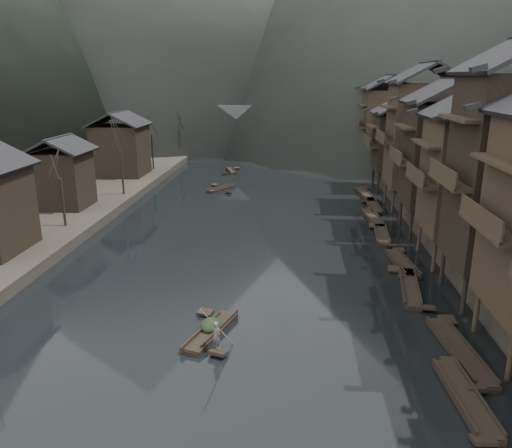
# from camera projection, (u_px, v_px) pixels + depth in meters

# --- Properties ---
(water) EXTENTS (300.00, 300.00, 0.00)m
(water) POSITION_uv_depth(u_px,v_px,m) (227.00, 334.00, 28.60)
(water) COLOR black
(water) RESTS_ON ground
(left_bank) EXTENTS (40.00, 200.00, 1.20)m
(left_bank) POSITION_uv_depth(u_px,v_px,m) (17.00, 178.00, 69.33)
(left_bank) COLOR #2D2823
(left_bank) RESTS_ON ground
(stilt_houses) EXTENTS (9.00, 67.60, 16.75)m
(stilt_houses) POSITION_uv_depth(u_px,v_px,m) (455.00, 139.00, 42.82)
(stilt_houses) COLOR black
(stilt_houses) RESTS_ON ground
(left_houses) EXTENTS (8.10, 53.20, 8.73)m
(left_houses) POSITION_uv_depth(u_px,v_px,m) (43.00, 169.00, 47.78)
(left_houses) COLOR black
(left_houses) RESTS_ON left_bank
(bare_trees) EXTENTS (3.91, 73.18, 7.81)m
(bare_trees) POSITION_uv_depth(u_px,v_px,m) (83.00, 157.00, 48.54)
(bare_trees) COLOR black
(bare_trees) RESTS_ON left_bank
(moored_sampans) EXTENTS (2.79, 48.21, 0.47)m
(moored_sampans) POSITION_uv_depth(u_px,v_px,m) (391.00, 245.00, 42.95)
(moored_sampans) COLOR black
(moored_sampans) RESTS_ON water
(midriver_boats) EXTENTS (14.15, 28.76, 0.44)m
(midriver_boats) POSITION_uv_depth(u_px,v_px,m) (258.00, 172.00, 76.26)
(midriver_boats) COLOR black
(midriver_boats) RESTS_ON water
(stone_bridge) EXTENTS (40.00, 6.00, 9.00)m
(stone_bridge) POSITION_uv_depth(u_px,v_px,m) (277.00, 126.00, 95.97)
(stone_bridge) COLOR #4C4C4F
(stone_bridge) RESTS_ON ground
(hero_sampan) EXTENTS (2.61, 5.47, 0.44)m
(hero_sampan) POSITION_uv_depth(u_px,v_px,m) (211.00, 331.00, 28.47)
(hero_sampan) COLOR black
(hero_sampan) RESTS_ON water
(cargo_heap) EXTENTS (1.20, 1.57, 0.72)m
(cargo_heap) POSITION_uv_depth(u_px,v_px,m) (210.00, 320.00, 28.54)
(cargo_heap) COLOR black
(cargo_heap) RESTS_ON hero_sampan
(boatman) EXTENTS (0.69, 0.62, 1.57)m
(boatman) POSITION_uv_depth(u_px,v_px,m) (216.00, 331.00, 26.40)
(boatman) COLOR #575759
(boatman) RESTS_ON hero_sampan
(bamboo_pole) EXTENTS (1.64, 2.24, 3.42)m
(bamboo_pole) POSITION_uv_depth(u_px,v_px,m) (219.00, 288.00, 25.68)
(bamboo_pole) COLOR #8C7A51
(bamboo_pole) RESTS_ON boatman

